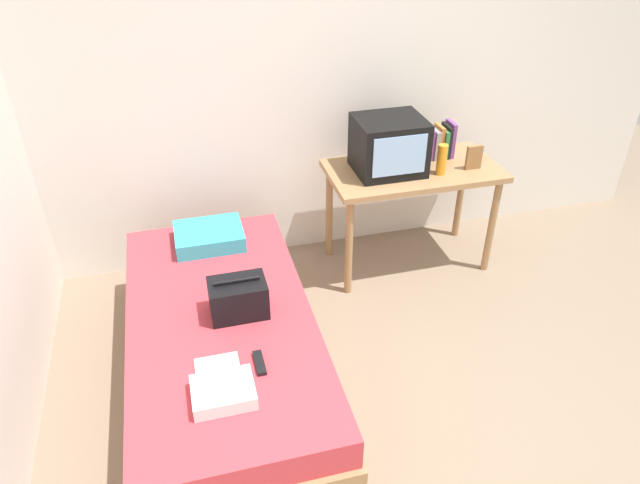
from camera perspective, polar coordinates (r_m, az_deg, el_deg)
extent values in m
plane|color=#84705B|center=(3.24, 10.57, -18.44)|extent=(8.00, 8.00, 0.00)
cube|color=silver|center=(4.08, 0.69, 15.97)|extent=(5.20, 0.10, 2.60)
cube|color=#9E754C|center=(3.41, -9.19, -11.15)|extent=(1.00, 2.00, 0.30)
cube|color=#C63842|center=(3.25, -9.56, -8.16)|extent=(0.97, 1.94, 0.17)
cube|color=#9E754C|center=(4.04, 9.05, 6.84)|extent=(1.16, 0.60, 0.04)
cylinder|color=#9E754C|center=(3.87, 2.82, -0.56)|extent=(0.05, 0.05, 0.72)
cylinder|color=#9E754C|center=(4.26, 16.29, 1.47)|extent=(0.05, 0.05, 0.72)
cylinder|color=#9E754C|center=(4.26, 0.90, 2.91)|extent=(0.05, 0.05, 0.72)
cylinder|color=#9E754C|center=(4.62, 13.46, 4.51)|extent=(0.05, 0.05, 0.72)
cube|color=black|center=(3.91, 6.68, 9.30)|extent=(0.44, 0.38, 0.36)
cube|color=#8CB2E0|center=(3.74, 7.74, 8.26)|extent=(0.35, 0.01, 0.26)
cylinder|color=orange|center=(3.94, 11.72, 7.83)|extent=(0.06, 0.06, 0.21)
cube|color=#7A3D89|center=(4.16, 10.56, 9.39)|extent=(0.03, 0.13, 0.21)
cube|color=gray|center=(4.18, 10.98, 9.38)|extent=(0.04, 0.15, 0.20)
cube|color=#CC7233|center=(4.19, 11.42, 9.56)|extent=(0.03, 0.13, 0.23)
cube|color=#337F47|center=(4.20, 11.75, 9.43)|extent=(0.03, 0.16, 0.20)
cube|color=black|center=(4.21, 12.11, 9.60)|extent=(0.02, 0.15, 0.23)
cube|color=#7A3D89|center=(4.22, 12.47, 9.75)|extent=(0.03, 0.14, 0.25)
cube|color=olive|center=(4.07, 14.69, 7.93)|extent=(0.11, 0.02, 0.16)
cube|color=#33A8B7|center=(3.75, -10.70, 0.55)|extent=(0.42, 0.33, 0.10)
cube|color=black|center=(3.13, -7.93, -5.40)|extent=(0.30, 0.20, 0.20)
cylinder|color=black|center=(3.06, -8.09, -3.72)|extent=(0.24, 0.02, 0.02)
cube|color=white|center=(2.86, -9.75, -12.76)|extent=(0.21, 0.29, 0.01)
cube|color=black|center=(2.89, -5.88, -11.58)|extent=(0.04, 0.16, 0.02)
cube|color=white|center=(2.75, -9.36, -14.18)|extent=(0.28, 0.22, 0.07)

